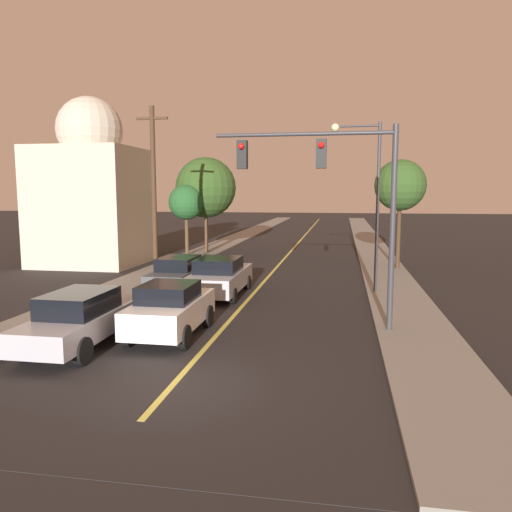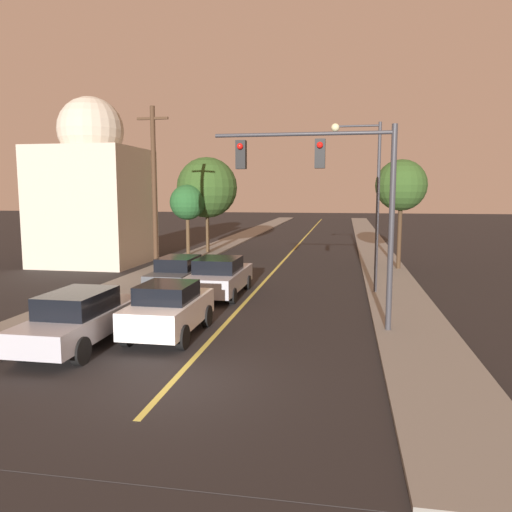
{
  "view_description": "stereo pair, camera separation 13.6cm",
  "coord_description": "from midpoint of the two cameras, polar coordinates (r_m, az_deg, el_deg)",
  "views": [
    {
      "loc": [
        3.79,
        -10.7,
        4.44
      ],
      "look_at": [
        0.0,
        11.23,
        1.6
      ],
      "focal_mm": 35.0,
      "sensor_mm": 36.0,
      "label": 1
    },
    {
      "loc": [
        3.92,
        -10.67,
        4.44
      ],
      "look_at": [
        0.0,
        11.23,
        1.6
      ],
      "focal_mm": 35.0,
      "sensor_mm": 36.0,
      "label": 2
    }
  ],
  "objects": [
    {
      "name": "tree_left_near",
      "position": [
        34.89,
        -8.09,
        6.06
      ],
      "size": [
        2.42,
        2.42,
        4.86
      ],
      "color": "#4C3823",
      "rests_on": "ground"
    },
    {
      "name": "car_outer_lane_second",
      "position": [
        23.29,
        -8.89,
        -1.87
      ],
      "size": [
        1.9,
        4.88,
        1.52
      ],
      "color": "#474C51",
      "rests_on": "ground"
    },
    {
      "name": "car_near_lane_front",
      "position": [
        15.71,
        -10.01,
        -5.99
      ],
      "size": [
        1.89,
        4.04,
        1.69
      ],
      "color": "white",
      "rests_on": "ground"
    },
    {
      "name": "car_outer_lane_front",
      "position": [
        15.38,
        -19.46,
        -6.68
      ],
      "size": [
        1.87,
        5.07,
        1.64
      ],
      "color": "#A5A8B2",
      "rests_on": "ground"
    },
    {
      "name": "utility_pole_left",
      "position": [
        25.68,
        -11.75,
        7.38
      ],
      "size": [
        1.6,
        0.24,
        8.54
      ],
      "color": "#422D1E",
      "rests_on": "ground"
    },
    {
      "name": "sidewalk_right",
      "position": [
        46.95,
        12.61,
        1.74
      ],
      "size": [
        2.5,
        80.0,
        0.12
      ],
      "color": "gray",
      "rests_on": "ground"
    },
    {
      "name": "car_near_lane_second",
      "position": [
        21.62,
        -4.36,
        -2.34
      ],
      "size": [
        2.08,
        4.97,
        1.66
      ],
      "color": "#A5A8B2",
      "rests_on": "ground"
    },
    {
      "name": "road_surface",
      "position": [
        47.05,
        5.06,
        1.83
      ],
      "size": [
        9.87,
        80.0,
        0.01
      ],
      "color": "black",
      "rests_on": "ground"
    },
    {
      "name": "tree_right_near",
      "position": [
        29.44,
        16.04,
        7.74
      ],
      "size": [
        2.87,
        2.87,
        6.17
      ],
      "color": "#3D2B1C",
      "rests_on": "ground"
    },
    {
      "name": "streetlamp_right",
      "position": [
        22.17,
        12.34,
        8.04
      ],
      "size": [
        2.12,
        0.36,
        7.28
      ],
      "color": "#333338",
      "rests_on": "ground"
    },
    {
      "name": "tree_left_far",
      "position": [
        36.54,
        -5.87,
        7.77
      ],
      "size": [
        4.36,
        4.36,
        6.85
      ],
      "color": "#4C3823",
      "rests_on": "ground"
    },
    {
      "name": "domed_building_left",
      "position": [
        32.57,
        -18.34,
        6.94
      ],
      "size": [
        6.0,
        6.0,
        10.18
      ],
      "color": "#BCB29E",
      "rests_on": "ground"
    },
    {
      "name": "sidewalk_left",
      "position": [
        47.95,
        -2.33,
        2.02
      ],
      "size": [
        2.5,
        80.0,
        0.12
      ],
      "color": "gray",
      "rests_on": "ground"
    },
    {
      "name": "ground_plane",
      "position": [
        12.2,
        -9.64,
        -14.18
      ],
      "size": [
        200.0,
        200.0,
        0.0
      ],
      "primitive_type": "plane",
      "color": "black"
    },
    {
      "name": "traffic_signal_mast",
      "position": [
        15.91,
        8.68,
        8.19
      ],
      "size": [
        5.67,
        0.42,
        6.38
      ],
      "color": "#333338",
      "rests_on": "ground"
    }
  ]
}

